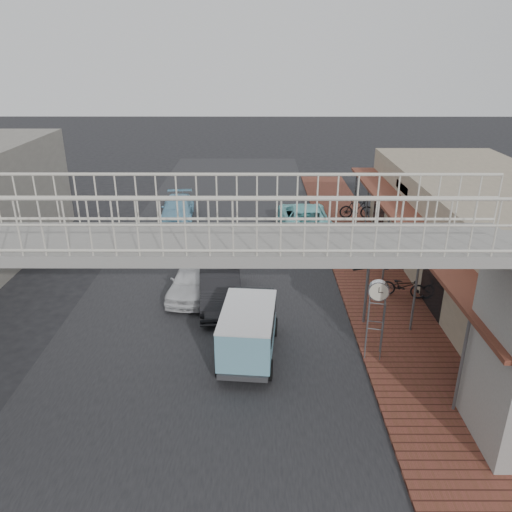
{
  "coord_description": "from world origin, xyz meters",
  "views": [
    {
      "loc": [
        1.77,
        -13.56,
        8.8
      ],
      "look_at": [
        1.71,
        3.36,
        1.8
      ],
      "focal_mm": 35.0,
      "sensor_mm": 36.0,
      "label": 1
    }
  ],
  "objects_px": {
    "angkot_far": "(178,208)",
    "arrow_sign": "(390,254)",
    "angkot_curb": "(305,218)",
    "dark_sedan": "(220,286)",
    "motorcycle_near": "(403,286)",
    "street_clock": "(378,294)",
    "white_hatchback": "(193,279)",
    "angkot_van": "(249,325)",
    "motorcycle_far": "(357,209)"
  },
  "relations": [
    {
      "from": "angkot_far",
      "to": "motorcycle_near",
      "type": "distance_m",
      "value": 13.96
    },
    {
      "from": "angkot_curb",
      "to": "motorcycle_far",
      "type": "distance_m",
      "value": 3.57
    },
    {
      "from": "angkot_van",
      "to": "street_clock",
      "type": "height_order",
      "value": "street_clock"
    },
    {
      "from": "angkot_far",
      "to": "street_clock",
      "type": "xyz_separation_m",
      "value": [
        8.02,
        -13.71,
        1.59
      ]
    },
    {
      "from": "angkot_van",
      "to": "motorcycle_far",
      "type": "relative_size",
      "value": 1.93
    },
    {
      "from": "dark_sedan",
      "to": "angkot_far",
      "type": "height_order",
      "value": "dark_sedan"
    },
    {
      "from": "dark_sedan",
      "to": "angkot_curb",
      "type": "distance_m",
      "value": 8.89
    },
    {
      "from": "motorcycle_near",
      "to": "street_clock",
      "type": "xyz_separation_m",
      "value": [
        -1.97,
        -3.95,
        1.65
      ]
    },
    {
      "from": "angkot_van",
      "to": "motorcycle_far",
      "type": "height_order",
      "value": "angkot_van"
    },
    {
      "from": "dark_sedan",
      "to": "street_clock",
      "type": "relative_size",
      "value": 1.67
    },
    {
      "from": "white_hatchback",
      "to": "angkot_van",
      "type": "bearing_deg",
      "value": -55.56
    },
    {
      "from": "white_hatchback",
      "to": "angkot_far",
      "type": "relative_size",
      "value": 0.88
    },
    {
      "from": "white_hatchback",
      "to": "motorcycle_near",
      "type": "distance_m",
      "value": 8.02
    },
    {
      "from": "dark_sedan",
      "to": "angkot_van",
      "type": "relative_size",
      "value": 1.17
    },
    {
      "from": "angkot_far",
      "to": "angkot_van",
      "type": "relative_size",
      "value": 1.16
    },
    {
      "from": "motorcycle_far",
      "to": "angkot_far",
      "type": "bearing_deg",
      "value": 92.7
    },
    {
      "from": "angkot_far",
      "to": "arrow_sign",
      "type": "xyz_separation_m",
      "value": [
        8.87,
        -11.45,
        1.94
      ]
    },
    {
      "from": "dark_sedan",
      "to": "angkot_far",
      "type": "relative_size",
      "value": 1.01
    },
    {
      "from": "angkot_van",
      "to": "street_clock",
      "type": "distance_m",
      "value": 3.96
    },
    {
      "from": "motorcycle_near",
      "to": "angkot_van",
      "type": "bearing_deg",
      "value": 139.9
    },
    {
      "from": "angkot_van",
      "to": "arrow_sign",
      "type": "bearing_deg",
      "value": 30.14
    },
    {
      "from": "angkot_far",
      "to": "street_clock",
      "type": "height_order",
      "value": "street_clock"
    },
    {
      "from": "street_clock",
      "to": "white_hatchback",
      "type": "bearing_deg",
      "value": 156.51
    },
    {
      "from": "angkot_curb",
      "to": "motorcycle_far",
      "type": "relative_size",
      "value": 2.86
    },
    {
      "from": "motorcycle_far",
      "to": "angkot_curb",
      "type": "bearing_deg",
      "value": 125.3
    },
    {
      "from": "arrow_sign",
      "to": "angkot_far",
      "type": "bearing_deg",
      "value": 108.18
    },
    {
      "from": "angkot_far",
      "to": "arrow_sign",
      "type": "height_order",
      "value": "arrow_sign"
    },
    {
      "from": "angkot_curb",
      "to": "angkot_far",
      "type": "distance_m",
      "value": 7.22
    },
    {
      "from": "angkot_curb",
      "to": "angkot_far",
      "type": "height_order",
      "value": "angkot_curb"
    },
    {
      "from": "white_hatchback",
      "to": "motorcycle_near",
      "type": "relative_size",
      "value": 2.17
    },
    {
      "from": "dark_sedan",
      "to": "motorcycle_near",
      "type": "distance_m",
      "value": 6.91
    },
    {
      "from": "street_clock",
      "to": "arrow_sign",
      "type": "distance_m",
      "value": 2.44
    },
    {
      "from": "dark_sedan",
      "to": "motorcycle_far",
      "type": "distance_m",
      "value": 12.04
    },
    {
      "from": "white_hatchback",
      "to": "dark_sedan",
      "type": "xyz_separation_m",
      "value": [
        1.11,
        -0.73,
        0.07
      ]
    },
    {
      "from": "angkot_far",
      "to": "angkot_curb",
      "type": "bearing_deg",
      "value": -20.86
    },
    {
      "from": "angkot_curb",
      "to": "angkot_van",
      "type": "bearing_deg",
      "value": 74.4
    },
    {
      "from": "street_clock",
      "to": "motorcycle_far",
      "type": "bearing_deg",
      "value": 93.9
    },
    {
      "from": "motorcycle_near",
      "to": "motorcycle_far",
      "type": "xyz_separation_m",
      "value": [
        -0.02,
        9.52,
        0.12
      ]
    },
    {
      "from": "white_hatchback",
      "to": "angkot_van",
      "type": "xyz_separation_m",
      "value": [
        2.23,
        -4.24,
        0.46
      ]
    },
    {
      "from": "angkot_van",
      "to": "street_clock",
      "type": "bearing_deg",
      "value": 3.86
    },
    {
      "from": "motorcycle_far",
      "to": "street_clock",
      "type": "relative_size",
      "value": 0.74
    },
    {
      "from": "angkot_curb",
      "to": "street_clock",
      "type": "xyz_separation_m",
      "value": [
        1.1,
        -11.62,
        1.45
      ]
    },
    {
      "from": "angkot_curb",
      "to": "angkot_van",
      "type": "distance_m",
      "value": 11.86
    },
    {
      "from": "motorcycle_near",
      "to": "street_clock",
      "type": "bearing_deg",
      "value": 169.57
    },
    {
      "from": "white_hatchback",
      "to": "motorcycle_far",
      "type": "bearing_deg",
      "value": 55.56
    },
    {
      "from": "dark_sedan",
      "to": "motorcycle_near",
      "type": "bearing_deg",
      "value": -2.56
    },
    {
      "from": "angkot_far",
      "to": "arrow_sign",
      "type": "bearing_deg",
      "value": -56.34
    },
    {
      "from": "angkot_curb",
      "to": "arrow_sign",
      "type": "relative_size",
      "value": 1.77
    },
    {
      "from": "motorcycle_near",
      "to": "arrow_sign",
      "type": "xyz_separation_m",
      "value": [
        -1.13,
        -1.7,
        2.01
      ]
    },
    {
      "from": "angkot_far",
      "to": "motorcycle_far",
      "type": "height_order",
      "value": "motorcycle_far"
    }
  ]
}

